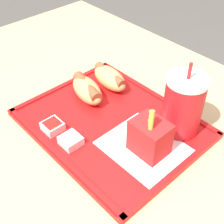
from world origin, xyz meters
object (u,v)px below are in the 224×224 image
object	(u,v)px
hot_dog_far	(110,78)
sauce_cup_ketchup	(53,126)
sauce_cup_mayo	(71,140)
hot_dog_near	(87,89)
fries_carton	(148,138)
soda_cup	(183,105)

from	to	relation	value
hot_dog_far	sauce_cup_ketchup	size ratio (longest dim) A/B	2.96
hot_dog_far	sauce_cup_mayo	distance (m)	0.22
hot_dog_near	fries_carton	xyz separation A→B (m)	(0.22, -0.02, 0.01)
hot_dog_near	sauce_cup_ketchup	bearing A→B (deg)	-74.16
fries_carton	sauce_cup_mayo	distance (m)	0.16
hot_dog_near	sauce_cup_ketchup	xyz separation A→B (m)	(0.04, -0.13, -0.02)
sauce_cup_mayo	hot_dog_near	bearing A→B (deg)	128.06
fries_carton	sauce_cup_mayo	size ratio (longest dim) A/B	2.88
hot_dog_near	fries_carton	bearing A→B (deg)	-6.26
soda_cup	hot_dog_near	bearing A→B (deg)	-160.38
sauce_cup_ketchup	soda_cup	bearing A→B (deg)	48.19
hot_dog_far	sauce_cup_mayo	xyz separation A→B (m)	(0.10, -0.20, -0.02)
sauce_cup_mayo	soda_cup	bearing A→B (deg)	58.70
sauce_cup_mayo	fries_carton	bearing A→B (deg)	39.18
fries_carton	sauce_cup_ketchup	world-z (taller)	fries_carton
soda_cup	hot_dog_near	xyz separation A→B (m)	(-0.22, -0.08, -0.04)
hot_dog_near	fries_carton	distance (m)	0.22
soda_cup	sauce_cup_mayo	distance (m)	0.25
sauce_cup_ketchup	fries_carton	bearing A→B (deg)	29.35
hot_dog_far	fries_carton	distance (m)	0.24
soda_cup	fries_carton	size ratio (longest dim) A/B	1.45
soda_cup	hot_dog_far	distance (m)	0.23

